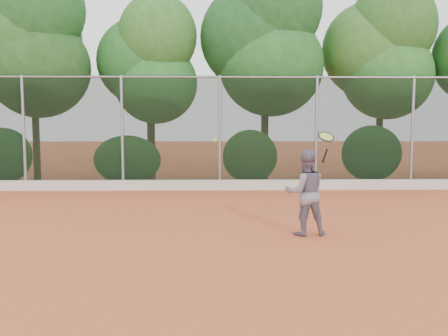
{
  "coord_description": "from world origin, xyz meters",
  "views": [
    {
      "loc": [
        -0.21,
        -8.41,
        2.18
      ],
      "look_at": [
        0.0,
        1.0,
        1.25
      ],
      "focal_mm": 40.0,
      "sensor_mm": 36.0,
      "label": 1
    }
  ],
  "objects": [
    {
      "name": "ground",
      "position": [
        0.0,
        0.0,
        0.0
      ],
      "size": [
        80.0,
        80.0,
        0.0
      ],
      "primitive_type": "plane",
      "color": "#C9572F",
      "rests_on": "ground"
    },
    {
      "name": "concrete_curb",
      "position": [
        0.0,
        6.82,
        0.15
      ],
      "size": [
        24.0,
        0.2,
        0.3
      ],
      "primitive_type": "cube",
      "color": "silver",
      "rests_on": "ground"
    },
    {
      "name": "tennis_player",
      "position": [
        1.52,
        0.79,
        0.8
      ],
      "size": [
        0.84,
        0.69,
        1.61
      ],
      "primitive_type": "imported",
      "rotation": [
        0.0,
        0.0,
        3.25
      ],
      "color": "slate",
      "rests_on": "ground"
    },
    {
      "name": "chainlink_fence",
      "position": [
        -0.0,
        7.0,
        1.86
      ],
      "size": [
        24.09,
        0.09,
        3.5
      ],
      "color": "black",
      "rests_on": "ground"
    },
    {
      "name": "foliage_backdrop",
      "position": [
        -0.55,
        8.98,
        4.4
      ],
      "size": [
        23.7,
        3.63,
        7.55
      ],
      "color": "#3D2717",
      "rests_on": "ground"
    },
    {
      "name": "tennis_racket",
      "position": [
        1.85,
        0.61,
        1.82
      ],
      "size": [
        0.36,
        0.34,
        0.58
      ],
      "color": "black",
      "rests_on": "ground"
    },
    {
      "name": "tennis_ball_in_flight",
      "position": [
        -0.18,
        0.98,
        1.78
      ],
      "size": [
        0.07,
        0.07,
        0.07
      ],
      "color": "yellow",
      "rests_on": "ground"
    }
  ]
}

